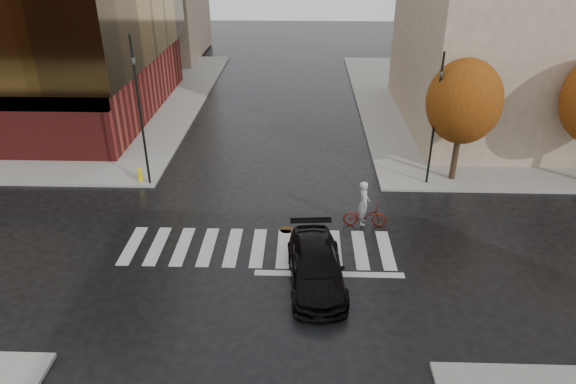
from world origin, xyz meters
name	(u,v)px	position (x,y,z in m)	size (l,w,h in m)	color
ground	(257,254)	(0.00, 0.00, 0.00)	(120.00, 120.00, 0.00)	black
sidewalk_nw	(18,99)	(-21.00, 21.00, 0.07)	(30.00, 30.00, 0.15)	gray
sidewalk_ne	(550,104)	(21.00, 21.00, 0.07)	(30.00, 30.00, 0.15)	gray
crosswalk	(258,248)	(0.00, 0.50, 0.01)	(12.00, 3.00, 0.01)	silver
tree_ne_a	(464,102)	(10.00, 7.40, 4.46)	(3.80, 3.80, 6.50)	black
sedan	(316,266)	(2.44, -1.80, 0.74)	(2.07, 5.10, 1.48)	black
cyclist	(364,211)	(4.74, 2.50, 0.77)	(2.03, 0.80, 2.26)	maroon
traffic_light_nw	(139,102)	(-6.30, 6.30, 4.61)	(0.21, 0.18, 7.73)	black
traffic_light_ne	(436,112)	(8.53, 6.88, 4.06)	(0.19, 0.21, 6.93)	black
fire_hydrant	(140,174)	(-6.85, 6.50, 0.59)	(0.28, 0.28, 0.79)	yellow
manhole	(287,230)	(1.18, 2.00, 0.01)	(0.64, 0.64, 0.01)	#4C341B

